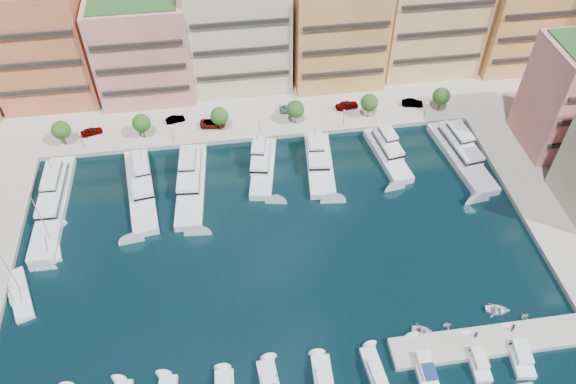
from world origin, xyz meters
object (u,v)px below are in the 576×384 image
(tree_1, at_px, (141,123))
(tender_0, at_px, (423,331))
(yacht_0, at_px, (53,201))
(car_3, at_px, (291,109))
(car_5, at_px, (412,103))
(car_2, at_px, (213,123))
(person_0, at_px, (476,334))
(tender_1, at_px, (447,325))
(tree_3, at_px, (295,109))
(yacht_5, at_px, (387,151))
(yacht_4, at_px, (319,161))
(yacht_6, at_px, (460,153))
(lamppost_2, at_px, (259,123))
(person_1, at_px, (513,327))
(lamppost_0, at_px, (81,139))
(sailboat_1, at_px, (20,295))
(car_4, at_px, (347,105))
(yacht_2, at_px, (191,180))
(yacht_3, at_px, (263,164))
(tree_2, at_px, (219,116))
(lamppost_3, at_px, (344,115))
(cruiser_8, at_px, (477,360))
(tree_5, at_px, (441,96))
(lamppost_1, at_px, (172,131))
(tree_0, at_px, (61,130))
(tree_4, at_px, (369,103))
(tender_3, at_px, (525,316))
(tender_2, at_px, (498,310))
(sailboat_2, at_px, (52,245))
(car_1, at_px, (175,119))
(cruiser_9, at_px, (519,354))
(cruiser_5, at_px, (324,381))
(yacht_1, at_px, (141,186))
(lamppost_4, at_px, (426,108))
(car_0, at_px, (91,131))
(cruiser_7, at_px, (424,367))

(tree_1, relative_size, tender_0, 1.66)
(yacht_0, relative_size, car_3, 4.94)
(car_5, bearing_deg, car_2, 103.45)
(tree_1, bearing_deg, person_0, -46.96)
(car_5, bearing_deg, tender_1, -178.85)
(tree_3, height_order, yacht_5, tree_3)
(yacht_0, height_order, car_2, yacht_0)
(tender_0, bearing_deg, yacht_4, 36.02)
(yacht_4, distance_m, tender_1, 41.15)
(car_5, bearing_deg, yacht_6, -151.13)
(lamppost_2, relative_size, person_1, 2.31)
(lamppost_0, bearing_deg, sailboat_1, -101.44)
(car_4, bearing_deg, sailboat_1, 114.39)
(yacht_2, distance_m, yacht_3, 14.46)
(yacht_4, height_order, tender_0, yacht_4)
(tree_2, height_order, tree_3, same)
(lamppost_3, xyz_separation_m, cruiser_8, (8.31, -55.78, -3.28))
(lamppost_2, distance_m, lamppost_3, 18.00)
(tree_5, xyz_separation_m, lamppost_1, (-58.00, -2.30, -0.92))
(lamppost_0, xyz_separation_m, car_2, (26.42, 3.88, -2.07))
(tree_0, bearing_deg, tree_4, 0.00)
(yacht_4, relative_size, car_4, 3.63)
(tender_3, bearing_deg, tender_2, 46.10)
(lamppost_2, relative_size, tender_2, 1.08)
(sailboat_2, distance_m, car_1, 37.63)
(yacht_0, relative_size, cruiser_9, 3.18)
(yacht_4, xyz_separation_m, cruiser_5, (-7.67, -45.33, -0.54))
(yacht_1, height_order, car_2, yacht_1)
(tree_4, xyz_separation_m, sailboat_1, (-66.91, -36.48, -4.44))
(tender_0, distance_m, tender_2, 13.09)
(sailboat_1, distance_m, person_0, 72.41)
(yacht_4, bearing_deg, yacht_6, -3.39)
(sailboat_2, bearing_deg, yacht_4, 15.20)
(tree_0, height_order, tender_3, tree_0)
(lamppost_4, xyz_separation_m, sailboat_1, (-78.91, -34.18, -3.52))
(car_0, xyz_separation_m, person_1, (68.06, -56.95, 0.15))
(cruiser_5, distance_m, tender_1, 21.73)
(yacht_5, bearing_deg, lamppost_1, 167.38)
(cruiser_9, xyz_separation_m, car_0, (-67.88, 60.61, 1.21))
(lamppost_4, relative_size, yacht_5, 0.25)
(lamppost_0, xyz_separation_m, yacht_1, (11.77, -12.51, -2.73))
(tree_3, xyz_separation_m, tender_1, (15.97, -51.75, -4.35))
(tree_4, height_order, yacht_5, tree_4)
(tree_5, distance_m, tender_2, 51.01)
(tender_2, bearing_deg, yacht_2, 66.86)
(yacht_6, height_order, cruiser_7, yacht_6)
(tree_3, xyz_separation_m, yacht_6, (31.73, -14.46, -3.53))
(yacht_6, distance_m, cruiser_8, 45.64)
(tender_2, distance_m, person_1, 4.39)
(yacht_4, relative_size, person_1, 10.08)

